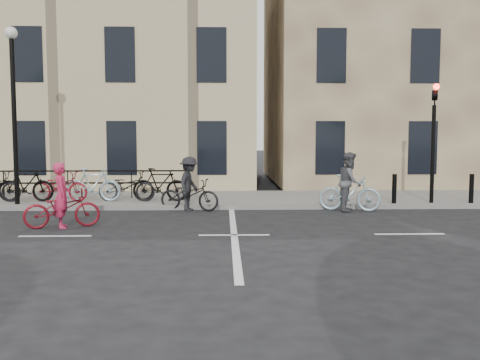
{
  "coord_description": "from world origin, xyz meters",
  "views": [
    {
      "loc": [
        -0.23,
        -11.88,
        2.29
      ],
      "look_at": [
        0.19,
        1.74,
        1.1
      ],
      "focal_mm": 40.0,
      "sensor_mm": 36.0,
      "label": 1
    }
  ],
  "objects_px": {
    "traffic_light": "(434,128)",
    "cyclist_dark": "(189,189)",
    "cyclist_grey": "(350,187)",
    "lamp_post": "(13,93)",
    "cyclist_pink": "(62,205)"
  },
  "relations": [
    {
      "from": "traffic_light",
      "to": "cyclist_dark",
      "type": "bearing_deg",
      "value": -176.62
    },
    {
      "from": "traffic_light",
      "to": "cyclist_grey",
      "type": "bearing_deg",
      "value": -166.07
    },
    {
      "from": "traffic_light",
      "to": "cyclist_dark",
      "type": "xyz_separation_m",
      "value": [
        -7.45,
        -0.44,
        -1.82
      ]
    },
    {
      "from": "traffic_light",
      "to": "lamp_post",
      "type": "bearing_deg",
      "value": 179.73
    },
    {
      "from": "cyclist_dark",
      "to": "cyclist_grey",
      "type": "bearing_deg",
      "value": -76.03
    },
    {
      "from": "cyclist_pink",
      "to": "lamp_post",
      "type": "bearing_deg",
      "value": 18.1
    },
    {
      "from": "lamp_post",
      "to": "cyclist_pink",
      "type": "xyz_separation_m",
      "value": [
        2.33,
        -3.29,
        -2.94
      ]
    },
    {
      "from": "cyclist_grey",
      "to": "cyclist_pink",
      "type": "bearing_deg",
      "value": 126.06
    },
    {
      "from": "traffic_light",
      "to": "cyclist_pink",
      "type": "height_order",
      "value": "traffic_light"
    },
    {
      "from": "traffic_light",
      "to": "cyclist_dark",
      "type": "relative_size",
      "value": 2.04
    },
    {
      "from": "cyclist_dark",
      "to": "cyclist_pink",
      "type": "bearing_deg",
      "value": 150.52
    },
    {
      "from": "cyclist_grey",
      "to": "cyclist_dark",
      "type": "relative_size",
      "value": 0.98
    },
    {
      "from": "traffic_light",
      "to": "cyclist_grey",
      "type": "xyz_separation_m",
      "value": [
        -2.72,
        -0.67,
        -1.75
      ]
    },
    {
      "from": "cyclist_dark",
      "to": "lamp_post",
      "type": "bearing_deg",
      "value": 101.34
    },
    {
      "from": "lamp_post",
      "to": "cyclist_pink",
      "type": "height_order",
      "value": "lamp_post"
    }
  ]
}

